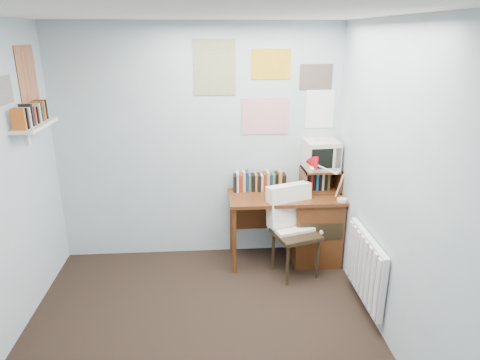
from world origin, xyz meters
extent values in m
plane|color=black|center=(0.00, 0.00, 0.00)|extent=(3.50, 3.50, 0.00)
cube|color=silver|center=(0.00, 1.75, 1.25)|extent=(3.00, 0.02, 2.50)
cube|color=silver|center=(1.50, 0.00, 1.25)|extent=(0.02, 3.50, 2.50)
cube|color=white|center=(0.00, 0.00, 2.50)|extent=(3.00, 3.50, 0.02)
cube|color=#603015|center=(0.90, 1.48, 0.74)|extent=(1.20, 0.55, 0.03)
cube|color=#603015|center=(1.23, 1.48, 0.36)|extent=(0.50, 0.50, 0.72)
cylinder|color=#603015|center=(0.34, 1.24, 0.36)|extent=(0.04, 0.04, 0.72)
cylinder|color=#603015|center=(0.34, 1.71, 0.36)|extent=(0.04, 0.04, 0.72)
cube|color=#603015|center=(0.65, 1.73, 0.42)|extent=(0.64, 0.02, 0.30)
cube|color=black|center=(0.96, 1.18, 0.45)|extent=(0.57, 0.56, 0.90)
cube|color=#B90C17|center=(1.44, 1.27, 0.95)|extent=(0.31, 0.28, 0.38)
cube|color=#603015|center=(1.29, 1.59, 0.89)|extent=(0.40, 0.30, 0.25)
cube|color=beige|center=(1.29, 1.61, 1.17)|extent=(0.37, 0.34, 0.33)
cube|color=#603015|center=(0.66, 1.66, 0.87)|extent=(0.60, 0.14, 0.22)
cube|color=white|center=(1.46, 0.55, 0.42)|extent=(0.09, 0.80, 0.60)
cube|color=white|center=(-1.40, 1.10, 1.62)|extent=(0.20, 0.62, 0.24)
cube|color=white|center=(0.70, 1.74, 1.85)|extent=(1.20, 0.01, 0.90)
cube|color=white|center=(-1.49, 1.10, 2.00)|extent=(0.01, 0.70, 0.60)
camera|label=1|loc=(0.11, -2.68, 2.38)|focal=32.00mm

